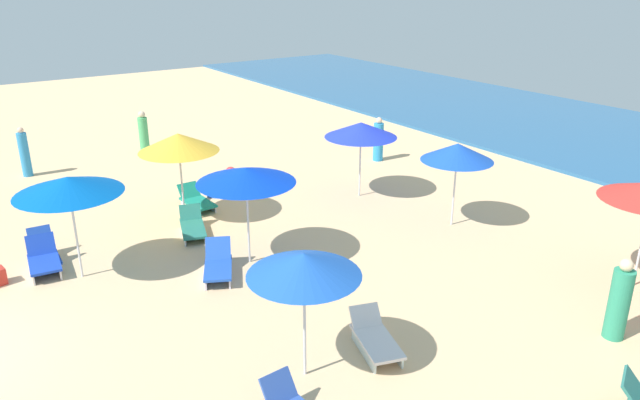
% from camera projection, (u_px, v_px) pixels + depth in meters
% --- Properties ---
extents(umbrella_0, '(1.89, 1.89, 2.31)m').
position_uv_depth(umbrella_0, '(304.00, 265.00, 9.72)').
color(umbrella_0, silver).
rests_on(umbrella_0, ground_plane).
extents(lounge_chair_0_0, '(1.53, 0.99, 0.60)m').
position_uv_depth(lounge_chair_0_0, '(375.00, 339.00, 11.05)').
color(lounge_chair_0_0, silver).
rests_on(lounge_chair_0_0, ground_plane).
extents(umbrella_1, '(1.92, 1.92, 2.30)m').
position_uv_depth(umbrella_1, '(457.00, 152.00, 15.87)').
color(umbrella_1, silver).
rests_on(umbrella_1, ground_plane).
extents(umbrella_2, '(2.29, 2.29, 2.37)m').
position_uv_depth(umbrella_2, '(246.00, 175.00, 13.71)').
color(umbrella_2, silver).
rests_on(umbrella_2, ground_plane).
extents(lounge_chair_2_0, '(1.50, 1.16, 0.70)m').
position_uv_depth(lounge_chair_2_0, '(218.00, 265.00, 13.72)').
color(lounge_chair_2_0, silver).
rests_on(lounge_chair_2_0, ground_plane).
extents(umbrella_3, '(2.18, 2.18, 2.32)m').
position_uv_depth(umbrella_3, '(361.00, 130.00, 17.99)').
color(umbrella_3, silver).
rests_on(umbrella_3, ground_plane).
extents(umbrella_5, '(2.31, 2.31, 2.40)m').
position_uv_depth(umbrella_5, '(68.00, 185.00, 13.00)').
color(umbrella_5, silver).
rests_on(umbrella_5, ground_plane).
extents(lounge_chair_5_0, '(1.34, 0.79, 0.74)m').
position_uv_depth(lounge_chair_5_0, '(44.00, 261.00, 13.92)').
color(lounge_chair_5_0, silver).
rests_on(lounge_chair_5_0, ground_plane).
extents(lounge_chair_5_1, '(1.37, 0.62, 0.74)m').
position_uv_depth(lounge_chair_5_1, '(45.00, 253.00, 14.34)').
color(lounge_chair_5_1, silver).
rests_on(lounge_chair_5_1, ground_plane).
extents(umbrella_7, '(2.15, 2.15, 2.51)m').
position_uv_depth(umbrella_7, '(178.00, 142.00, 16.02)').
color(umbrella_7, silver).
rests_on(umbrella_7, ground_plane).
extents(lounge_chair_7_0, '(1.42, 0.68, 0.62)m').
position_uv_depth(lounge_chair_7_0, '(196.00, 201.00, 17.68)').
color(lounge_chair_7_0, silver).
rests_on(lounge_chair_7_0, ground_plane).
extents(lounge_chair_7_1, '(1.60, 1.01, 0.61)m').
position_uv_depth(lounge_chair_7_1, '(193.00, 226.00, 15.93)').
color(lounge_chair_7_1, silver).
rests_on(lounge_chair_7_1, ground_plane).
extents(beachgoer_0, '(0.54, 0.54, 1.64)m').
position_uv_depth(beachgoer_0, '(619.00, 302.00, 11.26)').
color(beachgoer_0, '#2F916C').
rests_on(beachgoer_0, ground_plane).
extents(beachgoer_1, '(0.42, 0.42, 1.60)m').
position_uv_depth(beachgoer_1, '(378.00, 141.00, 21.94)').
color(beachgoer_1, '#2A8FCF').
rests_on(beachgoer_1, ground_plane).
extents(beachgoer_2, '(0.39, 0.39, 1.65)m').
position_uv_depth(beachgoer_2, '(144.00, 134.00, 22.72)').
color(beachgoer_2, '#4BB069').
rests_on(beachgoer_2, ground_plane).
extents(beachgoer_3, '(0.45, 0.45, 1.69)m').
position_uv_depth(beachgoer_3, '(24.00, 153.00, 20.25)').
color(beachgoer_3, '#2F88C4').
rests_on(beachgoer_3, ground_plane).
extents(cooler_box_1, '(0.64, 0.64, 0.38)m').
position_uv_depth(cooler_box_1, '(215.00, 189.00, 18.69)').
color(cooler_box_1, blue).
rests_on(cooler_box_1, ground_plane).
extents(beach_ball_2, '(0.37, 0.37, 0.37)m').
position_uv_depth(beach_ball_2, '(231.00, 172.00, 20.30)').
color(beach_ball_2, red).
rests_on(beach_ball_2, ground_plane).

